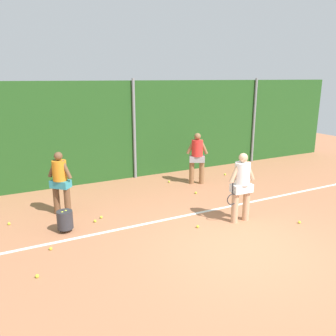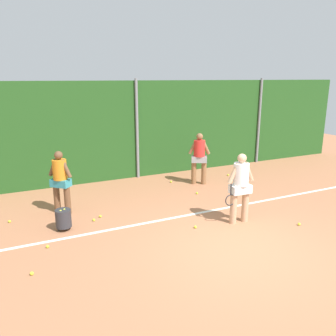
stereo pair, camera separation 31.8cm
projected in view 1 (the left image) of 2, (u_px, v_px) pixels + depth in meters
ground_plane at (197, 218)px, 8.65m from camera, size 28.16×28.16×0.00m
hedge_fence_backdrop at (132, 130)px, 11.89m from camera, size 18.31×0.25×3.34m
fence_post_center at (134, 130)px, 11.73m from camera, size 0.10×0.10×3.41m
fence_post_right at (254, 121)px, 14.07m from camera, size 0.10×0.10×3.41m
court_baseline_paint at (191, 214)px, 8.89m from camera, size 13.38×0.10×0.01m
player_foreground_near at (242, 184)px, 8.24m from camera, size 0.80×0.37×1.72m
player_midcourt at (60, 180)px, 8.68m from camera, size 0.54×0.54×1.65m
player_backcourt_far at (197, 156)px, 11.24m from camera, size 0.64×0.50×1.70m
ball_hopper at (65, 220)px, 7.84m from camera, size 0.36×0.36×0.51m
tennis_ball_0 at (198, 227)px, 8.09m from camera, size 0.07×0.07×0.07m
tennis_ball_1 at (196, 193)px, 10.46m from camera, size 0.07×0.07×0.07m
tennis_ball_3 at (37, 276)px, 6.08m from camera, size 0.07×0.07×0.07m
tennis_ball_4 at (101, 217)px, 8.63m from camera, size 0.07×0.07×0.07m
tennis_ball_5 at (9, 224)px, 8.25m from camera, size 0.07×0.07×0.07m
tennis_ball_6 at (225, 174)px, 12.44m from camera, size 0.07×0.07×0.07m
tennis_ball_7 at (95, 221)px, 8.40m from camera, size 0.07×0.07×0.07m
tennis_ball_8 at (51, 249)px, 7.05m from camera, size 0.07×0.07×0.07m
tennis_ball_9 at (299, 222)px, 8.33m from camera, size 0.07×0.07×0.07m
tennis_ball_10 at (169, 182)px, 11.56m from camera, size 0.07×0.07×0.07m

